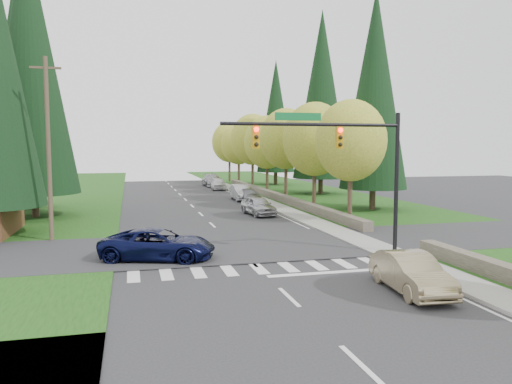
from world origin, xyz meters
name	(u,v)px	position (x,y,z in m)	size (l,w,h in m)	color
ground	(281,289)	(0.00, 0.00, 0.00)	(120.00, 120.00, 0.00)	#28282B
grass_east	(361,210)	(13.00, 20.00, 0.03)	(14.00, 110.00, 0.06)	#194311
grass_west	(15,222)	(-13.00, 20.00, 0.03)	(14.00, 110.00, 0.06)	#194311
cross_street	(235,247)	(0.00, 8.00, 0.00)	(120.00, 8.00, 0.10)	#28282B
sidewalk_east	(282,209)	(6.90, 22.00, 0.07)	(1.80, 80.00, 0.13)	gray
curb_east	(272,209)	(6.05, 22.00, 0.07)	(0.20, 80.00, 0.13)	gray
stone_wall_north	(275,196)	(8.60, 30.00, 0.35)	(0.70, 40.00, 0.70)	#4C4438
traffic_signal	(343,151)	(4.37, 4.50, 4.98)	(8.70, 0.37, 6.80)	black
utility_pole	(48,148)	(-9.50, 12.00, 5.14)	(1.60, 0.24, 10.00)	#473828
decid_tree_0	(351,141)	(9.20, 14.00, 5.60)	(4.80, 4.80, 8.37)	#38281C
decid_tree_1	(315,139)	(9.30, 21.00, 5.80)	(5.20, 5.20, 8.80)	#38281C
decid_tree_2	(286,139)	(9.10, 28.00, 5.93)	(5.00, 5.00, 8.82)	#38281C
decid_tree_3	(267,142)	(9.20, 35.00, 5.66)	(5.00, 5.00, 8.55)	#38281C
decid_tree_4	(253,140)	(9.30, 42.00, 6.06)	(5.40, 5.40, 9.18)	#38281C
decid_tree_5	(239,144)	(9.10, 49.00, 5.53)	(4.80, 4.80, 8.30)	#38281C
decid_tree_6	(229,142)	(9.20, 56.00, 5.86)	(5.20, 5.20, 8.86)	#38281C
conifer_w_c	(30,61)	(-12.00, 22.00, 11.29)	(6.46, 6.46, 20.80)	#38281C
conifer_w_e	(18,84)	(-14.00, 28.00, 10.29)	(5.78, 5.78, 18.80)	#38281C
conifer_e_a	(375,89)	(14.00, 20.00, 9.79)	(5.44, 5.44, 17.80)	#38281C
conifer_e_b	(322,95)	(15.00, 34.00, 10.79)	(6.12, 6.12, 19.80)	#38281C
conifer_e_c	(276,116)	(14.00, 48.00, 9.29)	(5.10, 5.10, 16.80)	#38281C
sedan_champagne	(411,273)	(4.41, -1.49, 0.70)	(1.49, 4.27, 1.41)	tan
suv_navy	(158,244)	(-4.07, 5.91, 0.72)	(2.40, 5.20, 1.45)	#0A0E33
parked_car_a	(258,206)	(4.20, 19.45, 0.71)	(1.68, 4.18, 1.42)	#ACADB1
parked_car_b	(249,196)	(5.60, 28.37, 0.61)	(1.72, 4.22, 1.22)	slate
parked_car_c	(242,192)	(5.25, 30.02, 0.77)	(1.64, 4.69, 1.55)	silver
parked_car_d	(218,184)	(5.12, 42.48, 0.72)	(1.71, 4.24, 1.45)	silver
parked_car_e	(213,180)	(5.29, 47.81, 0.78)	(2.19, 5.39, 1.56)	#9E9DA2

